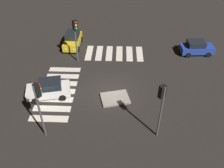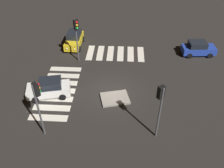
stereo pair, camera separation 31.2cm
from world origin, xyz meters
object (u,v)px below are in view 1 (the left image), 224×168
object	(u,v)px
car_white	(49,89)
traffic_light_east	(75,31)
traffic_light_north	(38,98)
car_yellow	(73,40)
traffic_light_west	(161,99)
car_blue	(197,48)
traffic_island	(115,98)

from	to	relation	value
car_white	traffic_light_east	bearing A→B (deg)	-118.89
traffic_light_north	traffic_light_east	world-z (taller)	traffic_light_north
car_white	car_yellow	size ratio (longest dim) A/B	1.02
car_yellow	traffic_light_east	world-z (taller)	traffic_light_east
car_white	car_yellow	distance (m)	9.09
traffic_light_north	traffic_light_west	bearing A→B (deg)	-44.58
car_blue	traffic_light_east	distance (m)	13.50
car_blue	traffic_light_east	xyz separation A→B (m)	(13.03, 2.14, 2.81)
car_blue	traffic_light_north	bearing A→B (deg)	-143.35
car_yellow	traffic_light_east	xyz separation A→B (m)	(-1.12, 3.36, 2.77)
traffic_light_west	traffic_light_east	bearing A→B (deg)	0.38
traffic_light_east	car_yellow	bearing A→B (deg)	161.13
traffic_light_north	traffic_light_east	bearing A→B (deg)	38.24
traffic_island	traffic_light_north	world-z (taller)	traffic_light_north
traffic_island	car_yellow	world-z (taller)	car_yellow
car_white	traffic_light_north	xyz separation A→B (m)	(-0.82, 4.32, 2.80)
car_yellow	traffic_light_west	bearing A→B (deg)	34.03
traffic_island	traffic_light_west	xyz separation A→B (m)	(-3.17, 3.81, 3.43)
car_white	traffic_light_west	distance (m)	10.22
car_blue	traffic_light_north	xyz separation A→B (m)	(13.90, 12.18, 2.82)
traffic_island	car_white	xyz separation A→B (m)	(5.83, -0.20, 0.72)
car_yellow	traffic_light_north	world-z (taller)	traffic_light_north
car_yellow	car_blue	world-z (taller)	car_yellow
car_white	traffic_light_north	distance (m)	5.22
traffic_island	car_yellow	xyz separation A→B (m)	(5.25, -9.26, 0.74)
car_blue	traffic_island	bearing A→B (deg)	-142.43
traffic_island	car_yellow	size ratio (longest dim) A/B	0.71
traffic_island	car_white	world-z (taller)	car_white
car_white	traffic_island	bearing A→B (deg)	165.77
car_blue	car_yellow	bearing A→B (deg)	170.52
car_white	car_yellow	xyz separation A→B (m)	(-0.58, -9.07, 0.02)
traffic_island	car_blue	distance (m)	12.02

